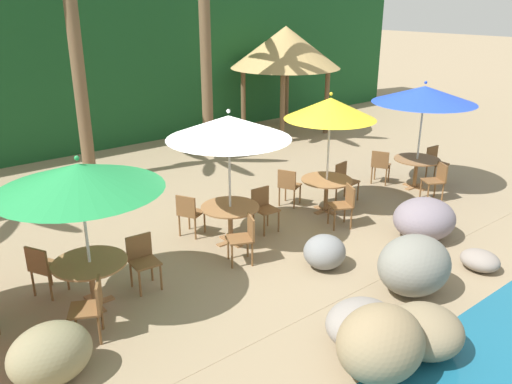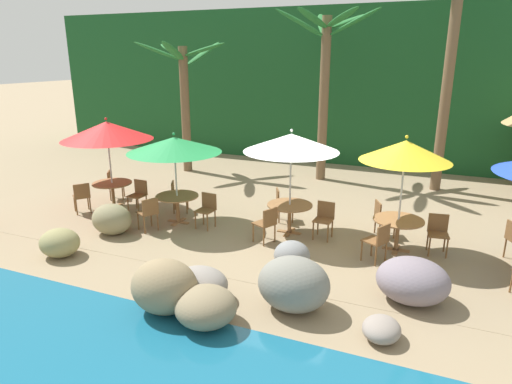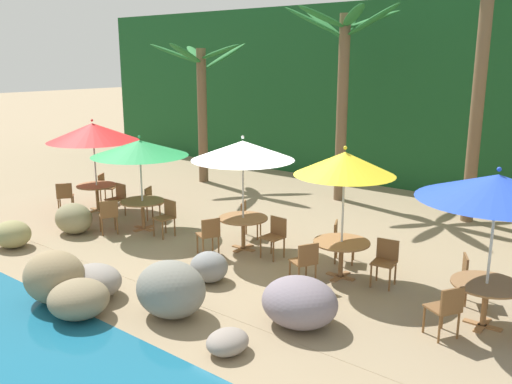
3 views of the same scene
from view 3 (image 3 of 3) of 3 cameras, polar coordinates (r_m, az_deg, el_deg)
name	(u,v)px [view 3 (image 3 of 3)]	position (r m, az deg, el deg)	size (l,w,h in m)	color
ground_plane	(240,250)	(12.31, -1.64, -6.11)	(120.00, 120.00, 0.00)	#937F60
terrace_deck	(240,250)	(12.31, -1.64, -6.09)	(18.00, 5.20, 0.01)	#937F60
foliage_backdrop	(413,95)	(19.37, 16.06, 9.74)	(28.00, 2.40, 6.00)	#194C23
rock_seawall	(164,296)	(9.26, -9.56, -10.61)	(16.97, 3.43, 0.96)	gray
umbrella_red	(93,132)	(15.66, -16.66, 5.99)	(2.49, 2.49, 2.58)	silver
dining_table_red	(97,189)	(15.94, -16.26, 0.27)	(1.10, 1.10, 0.74)	olive
chair_red_seaward	(118,197)	(15.32, -14.22, -0.52)	(0.44, 0.44, 0.87)	brown
chair_red_inland	(105,186)	(16.76, -15.45, 0.61)	(0.59, 0.58, 0.87)	brown
chair_red_left	(65,195)	(15.95, -19.30, -0.32)	(0.60, 0.59, 0.87)	brown
umbrella_green	(140,148)	(13.61, -12.04, 4.50)	(2.36, 2.36, 2.37)	silver
dining_table_green	(143,206)	(13.91, -11.74, -1.39)	(1.10, 1.10, 0.74)	olive
chair_green_seaward	(167,215)	(13.32, -9.29, -2.41)	(0.45, 0.46, 0.87)	brown
chair_green_inland	(152,201)	(14.73, -10.75, -0.91)	(0.57, 0.57, 0.87)	brown
chair_green_left	(109,214)	(13.72, -15.13, -2.24)	(0.58, 0.57, 0.87)	brown
umbrella_white	(243,150)	(11.83, -1.38, 4.35)	(2.25, 2.25, 2.57)	silver
dining_table_white	(243,223)	(12.20, -1.34, -3.24)	(1.10, 1.10, 0.74)	olive
chair_white_seaward	(275,234)	(11.77, 2.01, -4.42)	(0.44, 0.45, 0.87)	brown
chair_white_inland	(248,217)	(13.05, -0.84, -2.57)	(0.57, 0.57, 0.87)	brown
chair_white_left	(209,234)	(11.84, -4.90, -4.34)	(0.57, 0.56, 0.87)	brown
umbrella_yellow	(345,164)	(10.34, 9.24, 2.93)	(1.91, 1.91, 2.61)	silver
dining_table_yellow	(341,248)	(10.77, 8.90, -5.75)	(1.10, 1.10, 0.74)	olive
chair_yellow_seaward	(385,259)	(10.64, 13.35, -6.81)	(0.48, 0.49, 0.87)	brown
chair_yellow_inland	(341,239)	(11.62, 8.82, -4.82)	(0.56, 0.56, 0.87)	brown
chair_yellow_left	(305,261)	(10.32, 5.16, -7.13)	(0.57, 0.57, 0.87)	brown
umbrella_blue	(497,187)	(9.00, 23.86, 0.45)	(2.40, 2.40, 2.61)	silver
dining_table_blue	(486,291)	(9.50, 22.87, -9.45)	(1.10, 1.10, 0.74)	olive
chair_blue_inland	(471,276)	(10.30, 21.52, -8.13)	(0.57, 0.57, 0.87)	brown
chair_blue_left	(446,308)	(8.93, 19.24, -11.32)	(0.58, 0.58, 0.87)	brown
palm_tree_nearest	(201,89)	(18.75, -5.72, 10.64)	(3.26, 3.23, 4.73)	brown
palm_tree_second	(343,66)	(16.33, 9.05, 12.82)	(3.46, 3.44, 5.66)	brown
palm_tree_third	(484,40)	(14.98, 22.65, 14.46)	(3.42, 3.29, 6.97)	brown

